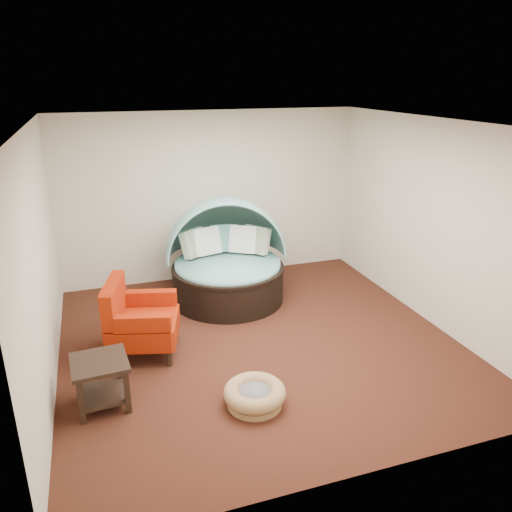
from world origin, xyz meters
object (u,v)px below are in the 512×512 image
object	(u,v)px
pet_basket	(255,395)
red_armchair	(138,320)
canopy_daybed	(227,253)
side_table	(101,377)

from	to	relation	value
pet_basket	red_armchair	bearing A→B (deg)	125.06
red_armchair	canopy_daybed	bearing A→B (deg)	55.32
canopy_daybed	red_armchair	world-z (taller)	canopy_daybed
canopy_daybed	side_table	distance (m)	3.03
pet_basket	side_table	world-z (taller)	side_table
red_armchair	side_table	xyz separation A→B (m)	(-0.49, -0.98, -0.10)
canopy_daybed	pet_basket	distance (m)	2.86
canopy_daybed	side_table	xyz separation A→B (m)	(-1.99, -2.26, -0.38)
pet_basket	side_table	distance (m)	1.62
pet_basket	side_table	size ratio (longest dim) A/B	1.18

